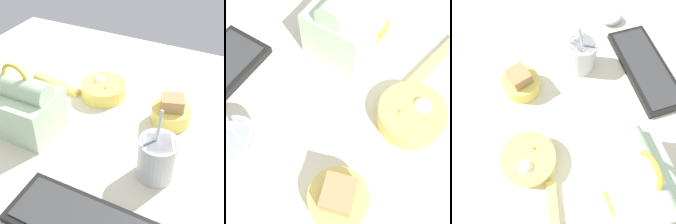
{
  "view_description": "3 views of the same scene",
  "coord_description": "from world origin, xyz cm",
  "views": [
    {
      "loc": [
        -25.55,
        56.07,
        58.1
      ],
      "look_at": [
        2.6,
        -1.48,
        7.0
      ],
      "focal_mm": 50.0,
      "sensor_mm": 36.0,
      "label": 1
    },
    {
      "loc": [
        -21.27,
        -17.07,
        60.48
      ],
      "look_at": [
        2.6,
        -1.48,
        7.0
      ],
      "focal_mm": 50.0,
      "sensor_mm": 36.0,
      "label": 2
    },
    {
      "loc": [
        25.43,
        -8.59,
        59.88
      ],
      "look_at": [
        2.6,
        -1.48,
        7.0
      ],
      "focal_mm": 35.0,
      "sensor_mm": 36.0,
      "label": 3
    }
  ],
  "objects": [
    {
      "name": "lunch_bag",
      "position": [
        23.67,
        8.96,
        9.13
      ],
      "size": [
        19.17,
        14.24,
        19.6
      ],
      "color": "#B7D6AD",
      "rests_on": "desk_surface"
    },
    {
      "name": "bento_bowl_snacks",
      "position": [
        11.34,
        -13.5,
        4.35
      ],
      "size": [
        13.8,
        13.8,
        5.92
      ],
      "color": "#EFD65B",
      "rests_on": "desk_surface"
    },
    {
      "name": "soup_cup",
      "position": [
        -13.65,
        9.1,
        7.39
      ],
      "size": [
        8.74,
        8.74,
        17.21
      ],
      "color": "silver",
      "rests_on": "desk_surface"
    },
    {
      "name": "chopstick_case",
      "position": [
        27.49,
        -11.54,
        2.8
      ],
      "size": [
        19.21,
        5.85,
        1.6
      ],
      "color": "#EFD666",
      "rests_on": "desk_surface"
    },
    {
      "name": "bento_bowl_sandwich",
      "position": [
        -10.94,
        -10.43,
        5.07
      ],
      "size": [
        10.79,
        10.79,
        8.23
      ],
      "color": "#EFD65B",
      "rests_on": "desk_surface"
    },
    {
      "name": "desk_surface",
      "position": [
        0.0,
        0.0,
        1.0
      ],
      "size": [
        140.0,
        110.0,
        2.0
      ],
      "color": "beige",
      "rests_on": "ground"
    }
  ]
}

